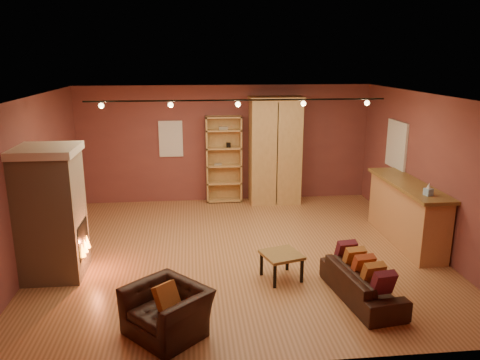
{
  "coord_description": "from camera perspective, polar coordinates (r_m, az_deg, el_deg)",
  "views": [
    {
      "loc": [
        -0.82,
        -7.87,
        3.45
      ],
      "look_at": [
        0.03,
        0.2,
        1.3
      ],
      "focal_mm": 35.0,
      "sensor_mm": 36.0,
      "label": 1
    }
  ],
  "objects": [
    {
      "name": "floor",
      "position": [
        8.63,
        -0.09,
        -8.71
      ],
      "size": [
        7.0,
        7.0,
        0.0
      ],
      "primitive_type": "plane",
      "color": "brown",
      "rests_on": "ground"
    },
    {
      "name": "ceiling",
      "position": [
        7.94,
        -0.1,
        10.16
      ],
      "size": [
        7.0,
        7.0,
        0.0
      ],
      "primitive_type": "plane",
      "rotation": [
        3.14,
        0.0,
        0.0
      ],
      "color": "brown",
      "rests_on": "back_wall"
    },
    {
      "name": "back_wall",
      "position": [
        11.34,
        -1.8,
        4.43
      ],
      "size": [
        7.0,
        0.02,
        2.8
      ],
      "primitive_type": "cube",
      "color": "brown",
      "rests_on": "floor"
    },
    {
      "name": "left_wall",
      "position": [
        8.56,
        -24.09,
        -0.32
      ],
      "size": [
        0.02,
        6.5,
        2.8
      ],
      "primitive_type": "cube",
      "color": "brown",
      "rests_on": "floor"
    },
    {
      "name": "right_wall",
      "position": [
        9.21,
        22.12,
        0.88
      ],
      "size": [
        0.02,
        6.5,
        2.8
      ],
      "primitive_type": "cube",
      "color": "brown",
      "rests_on": "floor"
    },
    {
      "name": "fireplace",
      "position": [
        7.97,
        -21.97,
        -3.72
      ],
      "size": [
        1.01,
        0.98,
        2.12
      ],
      "color": "tan",
      "rests_on": "floor"
    },
    {
      "name": "back_window",
      "position": [
        11.27,
        -8.43,
        4.99
      ],
      "size": [
        0.56,
        0.04,
        0.86
      ],
      "primitive_type": "cube",
      "color": "white",
      "rests_on": "back_wall"
    },
    {
      "name": "bookcase",
      "position": [
        11.29,
        -2.01,
        2.64
      ],
      "size": [
        0.86,
        0.33,
        2.09
      ],
      "color": "tan",
      "rests_on": "floor"
    },
    {
      "name": "armoire",
      "position": [
        11.19,
        4.28,
        3.62
      ],
      "size": [
        1.25,
        0.71,
        2.55
      ],
      "color": "tan",
      "rests_on": "floor"
    },
    {
      "name": "bar_counter",
      "position": [
        9.41,
        19.62,
        -3.71
      ],
      "size": [
        0.65,
        2.45,
        1.17
      ],
      "color": "tan",
      "rests_on": "floor"
    },
    {
      "name": "tissue_box",
      "position": [
        8.51,
        22.0,
        -1.15
      ],
      "size": [
        0.16,
        0.16,
        0.23
      ],
      "rotation": [
        0.0,
        0.0,
        0.3
      ],
      "color": "#89B5DC",
      "rests_on": "bar_counter"
    },
    {
      "name": "right_window",
      "position": [
        10.37,
        18.55,
        4.09
      ],
      "size": [
        0.05,
        0.9,
        1.0
      ],
      "primitive_type": "cube",
      "color": "white",
      "rests_on": "right_wall"
    },
    {
      "name": "loveseat",
      "position": [
        7.18,
        14.67,
        -11.37
      ],
      "size": [
        0.69,
        1.65,
        0.7
      ],
      "rotation": [
        0.0,
        0.0,
        1.71
      ],
      "color": "black",
      "rests_on": "floor"
    },
    {
      "name": "armchair",
      "position": [
        6.19,
        -8.92,
        -14.64
      ],
      "size": [
        1.11,
        1.13,
        0.84
      ],
      "rotation": [
        0.0,
        0.0,
        -0.83
      ],
      "color": "black",
      "rests_on": "floor"
    },
    {
      "name": "coffee_table",
      "position": [
        7.53,
        5.08,
        -9.34
      ],
      "size": [
        0.71,
        0.71,
        0.43
      ],
      "rotation": [
        0.0,
        0.0,
        0.3
      ],
      "color": "olive",
      "rests_on": "floor"
    },
    {
      "name": "track_rail",
      "position": [
        8.15,
        -0.25,
        9.5
      ],
      "size": [
        5.2,
        0.09,
        0.13
      ],
      "color": "black",
      "rests_on": "ceiling"
    }
  ]
}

